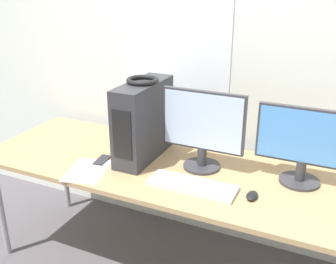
# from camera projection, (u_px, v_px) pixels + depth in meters

# --- Properties ---
(wall_back) EXTENTS (8.00, 0.07, 2.70)m
(wall_back) POSITION_uv_depth(u_px,v_px,m) (212.00, 48.00, 2.49)
(wall_back) COLOR silver
(wall_back) RESTS_ON ground_plane
(desk) EXTENTS (2.41, 0.81, 0.75)m
(desk) POSITION_uv_depth(u_px,v_px,m) (178.00, 174.00, 2.28)
(desk) COLOR tan
(desk) RESTS_ON ground_plane
(pc_tower) EXTENTS (0.17, 0.49, 0.46)m
(pc_tower) POSITION_uv_depth(u_px,v_px,m) (143.00, 121.00, 2.32)
(pc_tower) COLOR #2D2D33
(pc_tower) RESTS_ON desk
(headphones) EXTENTS (0.19, 0.19, 0.03)m
(headphones) POSITION_uv_depth(u_px,v_px,m) (142.00, 80.00, 2.23)
(headphones) COLOR black
(headphones) RESTS_ON pc_tower
(monitor_main) EXTENTS (0.47, 0.21, 0.46)m
(monitor_main) POSITION_uv_depth(u_px,v_px,m) (203.00, 128.00, 2.18)
(monitor_main) COLOR #333338
(monitor_main) RESTS_ON desk
(monitor_right_near) EXTENTS (0.49, 0.21, 0.42)m
(monitor_right_near) POSITION_uv_depth(u_px,v_px,m) (304.00, 144.00, 2.02)
(monitor_right_near) COLOR #333338
(monitor_right_near) RESTS_ON desk
(keyboard) EXTENTS (0.47, 0.17, 0.02)m
(keyboard) POSITION_uv_depth(u_px,v_px,m) (192.00, 185.00, 2.05)
(keyboard) COLOR silver
(keyboard) RESTS_ON desk
(mouse) EXTENTS (0.05, 0.10, 0.03)m
(mouse) POSITION_uv_depth(u_px,v_px,m) (252.00, 196.00, 1.96)
(mouse) COLOR black
(mouse) RESTS_ON desk
(cell_phone) EXTENTS (0.08, 0.14, 0.01)m
(cell_phone) POSITION_uv_depth(u_px,v_px,m) (102.00, 160.00, 2.35)
(cell_phone) COLOR #232328
(cell_phone) RESTS_ON desk
(paper_sheet_left) EXTENTS (0.28, 0.34, 0.00)m
(paper_sheet_left) POSITION_uv_depth(u_px,v_px,m) (87.00, 171.00, 2.23)
(paper_sheet_left) COLOR white
(paper_sheet_left) RESTS_ON desk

